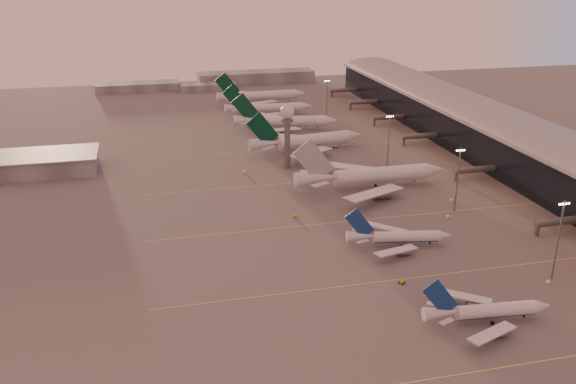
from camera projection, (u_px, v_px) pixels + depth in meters
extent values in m
plane|color=#555353|center=(369.00, 302.00, 170.13)|extent=(700.00, 700.00, 0.00)
cube|color=#F0DD54|center=(540.00, 361.00, 144.84)|extent=(180.00, 0.25, 0.02)
cube|color=#F0DD54|center=(450.00, 273.00, 185.76)|extent=(180.00, 0.25, 0.02)
cube|color=#F0DD54|center=(393.00, 217.00, 226.68)|extent=(180.00, 0.25, 0.02)
cube|color=#F0DD54|center=(353.00, 178.00, 267.60)|extent=(180.00, 0.25, 0.02)
cube|color=#F0DD54|center=(321.00, 146.00, 313.06)|extent=(180.00, 0.25, 0.02)
cube|color=black|center=(502.00, 141.00, 290.51)|extent=(36.00, 360.00, 18.00)
cylinder|color=gray|center=(504.00, 122.00, 287.32)|extent=(10.08, 360.00, 10.08)
cube|color=gray|center=(504.00, 122.00, 287.25)|extent=(40.00, 362.00, 0.80)
cylinder|color=#5B5D62|center=(564.00, 221.00, 211.87)|extent=(22.00, 2.80, 2.80)
cube|color=#5B5D62|center=(537.00, 230.00, 210.51)|extent=(1.20, 1.20, 4.40)
cylinder|color=#5B5D62|center=(478.00, 169.00, 264.61)|extent=(22.00, 2.80, 2.80)
cube|color=#5B5D62|center=(456.00, 176.00, 263.25)|extent=(1.20, 1.20, 4.40)
cylinder|color=#5B5D62|center=(422.00, 136.00, 315.53)|extent=(22.00, 2.80, 2.80)
cube|color=#5B5D62|center=(404.00, 141.00, 314.17)|extent=(1.20, 1.20, 4.40)
cylinder|color=#5B5D62|center=(390.00, 117.00, 353.73)|extent=(22.00, 2.80, 2.80)
cube|color=#5B5D62|center=(374.00, 122.00, 352.36)|extent=(1.20, 1.20, 4.40)
cylinder|color=#5B5D62|center=(365.00, 102.00, 391.92)|extent=(22.00, 2.80, 2.80)
cube|color=#5B5D62|center=(350.00, 106.00, 390.55)|extent=(1.20, 1.20, 4.40)
cylinder|color=#5B5D62|center=(346.00, 90.00, 428.29)|extent=(22.00, 2.80, 2.80)
cube|color=#5B5D62|center=(332.00, 94.00, 426.92)|extent=(1.20, 1.20, 4.40)
cube|color=slate|center=(3.00, 166.00, 269.84)|extent=(80.00, 25.00, 8.00)
cube|color=gray|center=(1.00, 157.00, 268.35)|extent=(82.00, 27.00, 0.60)
cylinder|color=#5B5D62|center=(287.00, 145.00, 276.43)|extent=(2.60, 2.60, 22.00)
cylinder|color=#5B5D62|center=(287.00, 120.00, 272.36)|extent=(5.20, 5.20, 1.20)
sphere|color=silver|center=(287.00, 112.00, 270.98)|extent=(6.40, 6.40, 6.40)
cylinder|color=#5B5D62|center=(287.00, 104.00, 269.67)|extent=(0.16, 0.16, 2.00)
cylinder|color=#5B5D62|center=(558.00, 241.00, 178.35)|extent=(0.56, 0.56, 25.00)
cube|color=#5B5D62|center=(565.00, 203.00, 174.09)|extent=(3.60, 0.25, 0.25)
sphere|color=#FFEABF|center=(560.00, 204.00, 173.91)|extent=(0.56, 0.56, 0.56)
sphere|color=#FFEABF|center=(563.00, 204.00, 174.12)|extent=(0.56, 0.56, 0.56)
sphere|color=#FFEABF|center=(566.00, 204.00, 174.34)|extent=(0.56, 0.56, 0.56)
sphere|color=#FFEABF|center=(569.00, 203.00, 174.56)|extent=(0.56, 0.56, 0.56)
cylinder|color=#5B5D62|center=(457.00, 180.00, 227.70)|extent=(0.56, 0.56, 25.00)
cube|color=#5B5D62|center=(461.00, 149.00, 223.45)|extent=(3.60, 0.25, 0.25)
sphere|color=#FFEABF|center=(457.00, 151.00, 223.26)|extent=(0.56, 0.56, 0.56)
sphere|color=#FFEABF|center=(459.00, 150.00, 223.48)|extent=(0.56, 0.56, 0.56)
sphere|color=#FFEABF|center=(462.00, 150.00, 223.70)|extent=(0.56, 0.56, 0.56)
sphere|color=#FFEABF|center=(464.00, 150.00, 223.92)|extent=(0.56, 0.56, 0.56)
cylinder|color=#5B5D62|center=(389.00, 141.00, 276.62)|extent=(0.56, 0.56, 25.00)
cube|color=#5B5D62|center=(390.00, 116.00, 272.37)|extent=(3.60, 0.25, 0.25)
sphere|color=#FFEABF|center=(387.00, 117.00, 272.18)|extent=(0.56, 0.56, 0.56)
sphere|color=#FFEABF|center=(389.00, 117.00, 272.40)|extent=(0.56, 0.56, 0.56)
sphere|color=#FFEABF|center=(391.00, 116.00, 272.62)|extent=(0.56, 0.56, 0.56)
sphere|color=#FFEABF|center=(393.00, 116.00, 272.84)|extent=(0.56, 0.56, 0.56)
cylinder|color=#5B5D62|center=(327.00, 101.00, 358.02)|extent=(0.56, 0.56, 25.00)
cube|color=#5B5D62|center=(327.00, 80.00, 353.77)|extent=(3.60, 0.25, 0.25)
sphere|color=#FFEABF|center=(325.00, 81.00, 353.59)|extent=(0.56, 0.56, 0.56)
sphere|color=#FFEABF|center=(326.00, 81.00, 353.80)|extent=(0.56, 0.56, 0.56)
sphere|color=#FFEABF|center=(328.00, 81.00, 354.02)|extent=(0.56, 0.56, 0.56)
sphere|color=#FFEABF|center=(330.00, 81.00, 354.24)|extent=(0.56, 0.56, 0.56)
cube|color=slate|center=(138.00, 87.00, 446.96)|extent=(60.00, 18.00, 6.00)
cube|color=slate|center=(256.00, 77.00, 475.14)|extent=(90.00, 20.00, 9.00)
cube|color=slate|center=(208.00, 87.00, 448.94)|extent=(40.00, 15.00, 5.00)
cylinder|color=silver|center=(496.00, 312.00, 159.81)|extent=(21.85, 5.65, 3.68)
cylinder|color=navy|center=(495.00, 314.00, 160.10)|extent=(21.33, 4.59, 2.65)
cone|color=silver|center=(542.00, 308.00, 161.53)|extent=(4.50, 4.05, 3.68)
cone|color=silver|center=(440.00, 315.00, 157.60)|extent=(9.36, 4.50, 3.68)
cube|color=silver|center=(492.00, 335.00, 150.95)|extent=(15.81, 9.37, 1.16)
cylinder|color=slate|center=(497.00, 335.00, 153.88)|extent=(4.38, 2.77, 2.39)
cube|color=slate|center=(498.00, 331.00, 153.51)|extent=(0.31, 0.27, 1.47)
cube|color=silver|center=(462.00, 298.00, 167.71)|extent=(15.05, 11.60, 1.16)
cylinder|color=slate|center=(474.00, 306.00, 166.67)|extent=(4.38, 2.77, 2.39)
cube|color=slate|center=(474.00, 303.00, 166.30)|extent=(0.31, 0.27, 1.47)
cube|color=navy|center=(440.00, 299.00, 155.93)|extent=(10.08, 1.27, 10.96)
cube|color=silver|center=(446.00, 323.00, 153.70)|extent=(4.47, 2.95, 0.24)
cube|color=silver|center=(434.00, 306.00, 161.44)|extent=(4.39, 3.51, 0.24)
cylinder|color=black|center=(524.00, 317.00, 161.79)|extent=(0.48, 0.48, 0.97)
cylinder|color=black|center=(485.00, 316.00, 162.42)|extent=(1.10, 0.58, 1.06)
cylinder|color=black|center=(492.00, 325.00, 158.48)|extent=(1.10, 0.58, 1.06)
cylinder|color=silver|center=(406.00, 238.00, 202.49)|extent=(21.99, 7.53, 3.69)
cylinder|color=navy|center=(406.00, 240.00, 202.78)|extent=(21.37, 6.43, 2.66)
cone|color=silver|center=(444.00, 237.00, 203.15)|extent=(4.79, 4.38, 3.69)
cone|color=silver|center=(360.00, 238.00, 201.54)|extent=(9.61, 5.26, 3.69)
cube|color=silver|center=(396.00, 252.00, 193.97)|extent=(16.04, 8.21, 1.16)
cylinder|color=slate|center=(402.00, 254.00, 196.70)|extent=(4.56, 3.11, 2.40)
cube|color=slate|center=(403.00, 251.00, 196.33)|extent=(0.33, 0.29, 1.48)
cube|color=silver|center=(385.00, 229.00, 210.92)|extent=(14.55, 12.58, 1.16)
cylinder|color=slate|center=(393.00, 236.00, 209.65)|extent=(4.56, 3.11, 2.40)
cube|color=slate|center=(393.00, 233.00, 209.28)|extent=(0.33, 0.29, 1.48)
cube|color=navy|center=(359.00, 225.00, 199.90)|extent=(10.02, 2.15, 11.00)
cube|color=silver|center=(362.00, 243.00, 197.59)|extent=(4.46, 2.65, 0.24)
cube|color=silver|center=(358.00, 232.00, 205.42)|extent=(4.31, 3.75, 0.24)
cylinder|color=black|center=(430.00, 244.00, 203.80)|extent=(0.49, 0.49, 0.97)
cylinder|color=black|center=(399.00, 242.00, 205.27)|extent=(1.14, 0.67, 1.07)
cylinder|color=black|center=(402.00, 247.00, 201.28)|extent=(1.14, 0.67, 1.07)
cylinder|color=silver|center=(381.00, 177.00, 254.95)|extent=(40.68, 6.82, 6.34)
cylinder|color=silver|center=(381.00, 181.00, 255.45)|extent=(39.84, 5.03, 4.57)
cone|color=silver|center=(434.00, 173.00, 260.49)|extent=(7.93, 6.44, 6.34)
cone|color=silver|center=(315.00, 181.00, 248.08)|extent=(17.10, 6.54, 6.34)
cube|color=silver|center=(374.00, 196.00, 237.77)|extent=(28.81, 19.91, 1.88)
cylinder|color=slate|center=(381.00, 197.00, 243.42)|extent=(7.91, 4.22, 4.12)
cube|color=slate|center=(382.00, 194.00, 242.90)|extent=(0.31, 0.26, 2.54)
cube|color=silver|center=(345.00, 169.00, 268.39)|extent=(28.99, 19.38, 1.88)
cylinder|color=slate|center=(359.00, 177.00, 266.80)|extent=(7.91, 4.22, 4.12)
cube|color=slate|center=(359.00, 174.00, 266.28)|extent=(0.31, 0.26, 2.54)
cube|color=#9B9DA2|center=(314.00, 164.00, 245.23)|extent=(17.59, 0.56, 18.83)
cube|color=silver|center=(320.00, 187.00, 240.82)|extent=(8.35, 6.16, 0.26)
cube|color=silver|center=(309.00, 175.00, 255.07)|extent=(8.36, 6.03, 0.26)
cylinder|color=black|center=(414.00, 183.00, 259.86)|extent=(0.51, 0.51, 1.02)
cylinder|color=black|center=(371.00, 185.00, 257.60)|extent=(1.13, 0.52, 1.13)
cylinder|color=black|center=(375.00, 188.00, 253.52)|extent=(1.13, 0.52, 1.13)
cylinder|color=silver|center=(314.00, 142.00, 305.21)|extent=(38.03, 11.63, 6.06)
cylinder|color=silver|center=(314.00, 145.00, 305.70)|extent=(37.03, 9.84, 4.36)
cone|color=silver|center=(354.00, 138.00, 313.11)|extent=(8.09, 7.08, 6.06)
cone|color=silver|center=(264.00, 146.00, 295.56)|extent=(16.47, 8.35, 6.06)
cube|color=silver|center=(310.00, 155.00, 288.65)|extent=(25.64, 21.34, 1.79)
cylinder|color=slate|center=(316.00, 157.00, 294.39)|extent=(7.78, 4.98, 3.94)
cube|color=slate|center=(316.00, 154.00, 293.88)|extent=(0.35, 0.31, 2.42)
cube|color=silver|center=(286.00, 138.00, 316.01)|extent=(27.81, 14.99, 1.79)
cylinder|color=slate|center=(296.00, 144.00, 315.27)|extent=(7.78, 4.98, 3.94)
cube|color=slate|center=(296.00, 141.00, 314.77)|extent=(0.35, 0.31, 2.42)
cube|color=#063422|center=(263.00, 132.00, 292.72)|extent=(16.52, 2.87, 17.92)
cube|color=silver|center=(269.00, 150.00, 289.12)|extent=(7.53, 6.37, 0.26)
cube|color=silver|center=(259.00, 142.00, 301.70)|extent=(7.75, 4.77, 0.26)
cylinder|color=black|center=(340.00, 146.00, 311.57)|extent=(0.52, 0.52, 1.04)
cylinder|color=black|center=(307.00, 149.00, 307.45)|extent=(1.21, 0.69, 1.15)
cylinder|color=black|center=(311.00, 151.00, 303.47)|extent=(1.21, 0.69, 1.15)
cylinder|color=silver|center=(293.00, 123.00, 341.85)|extent=(36.47, 12.33, 5.81)
cylinder|color=silver|center=(293.00, 125.00, 342.31)|extent=(35.46, 10.59, 4.18)
cone|color=silver|center=(331.00, 123.00, 342.86)|extent=(7.92, 6.99, 5.81)
cone|color=silver|center=(247.00, 122.00, 340.38)|extent=(15.91, 8.48, 5.81)
cube|color=silver|center=(278.00, 132.00, 327.64)|extent=(26.76, 13.61, 1.72)
cylinder|color=slate|center=(286.00, 135.00, 332.04)|extent=(7.55, 4.99, 3.78)
cube|color=slate|center=(286.00, 132.00, 331.55)|extent=(0.34, 0.30, 2.32)
cube|color=silver|center=(276.00, 119.00, 355.93)|extent=(24.22, 21.04, 1.72)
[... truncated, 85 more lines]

